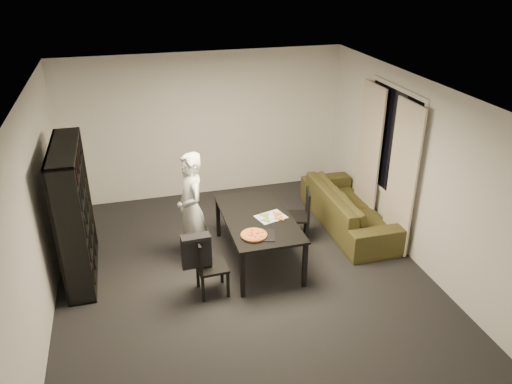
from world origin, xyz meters
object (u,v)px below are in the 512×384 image
object	(u,v)px
chair_left	(206,263)
chair_right	(301,212)
bookshelf	(74,213)
sofa	(349,207)
dining_table	(258,221)
person	(191,208)
pepperoni_pizza	(254,235)
baking_tray	(260,235)

from	to	relation	value
chair_left	chair_right	world-z (taller)	chair_right
bookshelf	sofa	size ratio (longest dim) A/B	0.84
chair_right	sofa	size ratio (longest dim) A/B	0.37
dining_table	bookshelf	bearing A→B (deg)	172.90
dining_table	sofa	world-z (taller)	dining_table
person	pepperoni_pizza	xyz separation A→B (m)	(0.71, -0.79, -0.09)
bookshelf	chair_right	bearing A→B (deg)	1.04
baking_tray	dining_table	bearing A→B (deg)	77.18
chair_right	chair_left	bearing A→B (deg)	-44.22
chair_right	person	size ratio (longest dim) A/B	0.51
chair_right	pepperoni_pizza	xyz separation A→B (m)	(-0.99, -0.88, 0.26)
baking_tray	person	bearing A→B (deg)	135.17
chair_right	person	xyz separation A→B (m)	(-1.70, -0.09, 0.35)
dining_table	chair_left	world-z (taller)	chair_left
chair_right	dining_table	bearing A→B (deg)	-49.92
chair_right	person	world-z (taller)	person
bookshelf	sofa	distance (m)	4.22
dining_table	baking_tray	bearing A→B (deg)	-102.82
dining_table	chair_right	xyz separation A→B (m)	(0.80, 0.36, -0.17)
chair_right	baking_tray	xyz separation A→B (m)	(-0.91, -0.87, 0.23)
person	pepperoni_pizza	world-z (taller)	person
pepperoni_pizza	person	bearing A→B (deg)	131.89
dining_table	chair_left	distance (m)	1.07
bookshelf	chair_left	world-z (taller)	bookshelf
dining_table	pepperoni_pizza	bearing A→B (deg)	-110.93
person	baking_tray	xyz separation A→B (m)	(0.79, -0.78, -0.11)
dining_table	baking_tray	world-z (taller)	baking_tray
dining_table	person	size ratio (longest dim) A/B	1.03
dining_table	baking_tray	distance (m)	0.53
baking_tray	pepperoni_pizza	size ratio (longest dim) A/B	1.14
baking_tray	sofa	size ratio (longest dim) A/B	0.18
person	chair_left	bearing A→B (deg)	-7.18
dining_table	person	bearing A→B (deg)	163.14
chair_right	sofa	distance (m)	0.95
chair_left	baking_tray	size ratio (longest dim) A/B	2.08
chair_left	pepperoni_pizza	size ratio (longest dim) A/B	2.38
dining_table	person	world-z (taller)	person
pepperoni_pizza	dining_table	bearing A→B (deg)	69.07
bookshelf	pepperoni_pizza	distance (m)	2.41
baking_tray	pepperoni_pizza	world-z (taller)	pepperoni_pizza
chair_right	baking_tray	bearing A→B (deg)	-30.78
dining_table	pepperoni_pizza	xyz separation A→B (m)	(-0.20, -0.51, 0.09)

